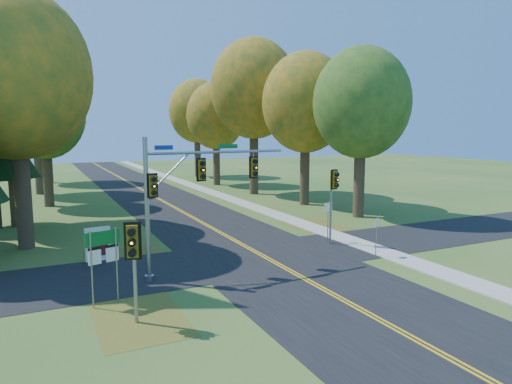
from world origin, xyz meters
name	(u,v)px	position (x,y,z in m)	size (l,w,h in m)	color
ground	(282,267)	(0.00, 0.00, 0.00)	(160.00, 160.00, 0.00)	#2E541D
road_main	(282,266)	(0.00, 0.00, 0.01)	(8.00, 160.00, 0.02)	black
road_cross	(263,256)	(0.00, 2.00, 0.01)	(60.00, 6.00, 0.02)	black
centerline_left	(280,266)	(-0.10, 0.00, 0.03)	(0.10, 160.00, 0.01)	gold
centerline_right	(284,266)	(0.10, 0.00, 0.03)	(0.10, 160.00, 0.01)	gold
sidewalk_east	(381,251)	(6.20, 0.00, 0.03)	(1.60, 160.00, 0.06)	#9E998E
leaf_patch_w_near	(130,262)	(-6.50, 4.00, 0.01)	(4.00, 6.00, 0.00)	brown
leaf_patch_e	(327,229)	(6.80, 6.00, 0.01)	(3.50, 8.00, 0.00)	brown
leaf_patch_w_far	(138,316)	(-7.50, -3.00, 0.01)	(3.00, 5.00, 0.00)	brown
tree_w_a	(16,75)	(-11.13, 9.38, 9.49)	(8.00, 8.00, 14.15)	#38281C
tree_e_a	(362,104)	(11.57, 8.77, 8.53)	(7.20, 7.20, 12.73)	#38281C
tree_w_b	(9,72)	(-11.72, 16.29, 10.37)	(8.60, 8.60, 15.38)	#38281C
tree_e_b	(306,103)	(10.97, 15.58, 8.90)	(7.60, 7.60, 13.33)	#38281C
tree_w_c	(45,114)	(-9.54, 24.47, 7.94)	(6.80, 6.80, 11.91)	#38281C
tree_e_c	(254,89)	(9.88, 23.69, 10.66)	(8.80, 8.80, 15.79)	#38281C
tree_w_d	(35,98)	(-10.13, 33.18, 9.78)	(8.20, 8.20, 14.56)	#38281C
tree_e_d	(216,116)	(9.26, 32.87, 8.24)	(7.00, 7.00, 12.32)	#38281C
tree_w_e	(46,102)	(-8.92, 44.09, 10.07)	(8.40, 8.40, 14.97)	#38281C
tree_e_e	(197,111)	(10.47, 43.58, 9.19)	(7.80, 7.80, 13.74)	#38281C
traffic_mast	(185,187)	(-4.57, 0.71, 4.05)	(6.94, 0.87, 6.30)	gray
east_signal_pole	(334,188)	(4.72, 2.48, 3.32)	(0.50, 0.59, 4.37)	gray
ped_signal_pole	(133,249)	(-7.73, -3.72, 2.67)	(0.55, 0.66, 3.58)	gray
route_sign_cluster	(104,252)	(-8.39, -1.36, 2.07)	(1.32, 0.43, 2.94)	gray
info_kiosk	(98,244)	(-7.88, 4.92, 0.86)	(1.26, 0.27, 1.73)	white
reg_sign_e_north	(328,214)	(4.82, 3.09, 1.67)	(0.47, 0.10, 2.44)	gray
reg_sign_e_south	(377,230)	(5.26, -0.64, 1.44)	(0.38, 0.19, 2.10)	gray
reg_sign_w	(132,243)	(-6.72, 2.04, 1.45)	(0.38, 0.19, 2.11)	gray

